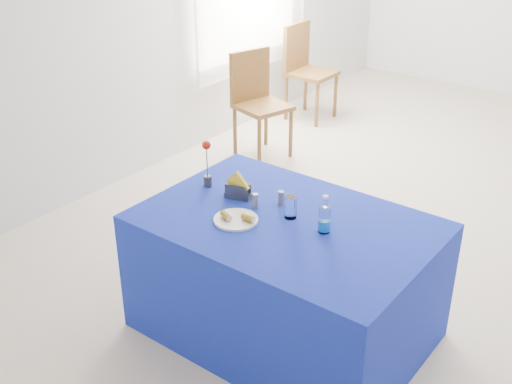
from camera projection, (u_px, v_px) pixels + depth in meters
floor at (432, 217)px, 5.13m from camera, size 7.00×7.00×0.00m
plate at (236, 220)px, 3.53m from camera, size 0.25×0.25×0.01m
drinking_glass at (291, 207)px, 3.53m from camera, size 0.07×0.07×0.13m
salt_shaker at (255, 201)px, 3.65m from camera, size 0.03×0.03×0.08m
pepper_shaker at (281, 198)px, 3.68m from camera, size 0.03×0.03×0.08m
blue_table at (285, 277)px, 3.71m from camera, size 1.60×1.10×0.76m
water_bottle at (324, 220)px, 3.39m from camera, size 0.07×0.07×0.21m
napkin_holder at (238, 190)px, 3.75m from camera, size 0.17×0.10×0.17m
rose_vase at (207, 164)px, 3.84m from camera, size 0.05×0.05×0.30m
chair_win_a at (257, 96)px, 6.03m from camera, size 0.54×0.54×0.99m
chair_win_b at (305, 65)px, 6.93m from camera, size 0.46×0.46×1.02m
banana_pieces at (237, 217)px, 3.50m from camera, size 0.19×0.10×0.04m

